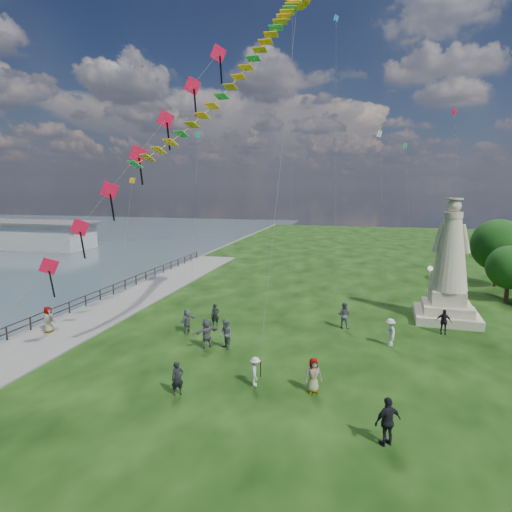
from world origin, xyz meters
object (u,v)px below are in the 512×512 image
(person_3, at_px, (388,421))
(person_9, at_px, (444,322))
(person_2, at_px, (255,371))
(person_11, at_px, (206,333))
(person_7, at_px, (344,315))
(person_4, at_px, (313,375))
(pier_pavilion, at_px, (11,234))
(person_5, at_px, (187,320))
(lamppost, at_px, (429,280))
(person_8, at_px, (390,332))
(person_6, at_px, (215,315))
(person_0, at_px, (177,378))
(statue, at_px, (449,275))
(person_10, at_px, (48,321))
(person_1, at_px, (226,335))

(person_3, xyz_separation_m, person_9, (4.27, 13.90, -0.13))
(person_2, distance_m, person_11, 5.84)
(person_7, bearing_deg, person_4, 97.08)
(pier_pavilion, distance_m, person_5, 56.97)
(lamppost, bearing_deg, person_7, -144.28)
(person_8, distance_m, person_9, 4.76)
(person_2, relative_size, person_3, 0.75)
(lamppost, height_order, person_6, lamppost)
(lamppost, xyz_separation_m, person_0, (-13.22, -16.12, -1.98))
(pier_pavilion, height_order, person_4, pier_pavilion)
(person_2, height_order, person_9, person_9)
(person_2, bearing_deg, person_5, 26.43)
(person_0, distance_m, person_6, 10.12)
(pier_pavilion, distance_m, person_8, 67.71)
(person_3, relative_size, person_4, 1.14)
(person_0, relative_size, person_3, 0.84)
(pier_pavilion, distance_m, person_6, 57.18)
(person_2, bearing_deg, statue, -57.26)
(person_3, distance_m, person_7, 13.70)
(person_2, bearing_deg, person_11, 26.79)
(person_3, height_order, person_5, person_3)
(lamppost, relative_size, person_8, 2.24)
(person_10, bearing_deg, person_8, -82.42)
(person_5, xyz_separation_m, person_9, (16.74, 3.83, 0.04))
(person_1, xyz_separation_m, person_5, (-3.48, 2.31, -0.10))
(lamppost, xyz_separation_m, person_9, (0.46, -3.96, -1.95))
(person_5, bearing_deg, person_9, -56.77)
(statue, distance_m, person_0, 21.28)
(person_3, xyz_separation_m, person_10, (-21.36, 7.51, -0.08))
(person_11, bearing_deg, person_4, 99.64)
(person_7, height_order, person_8, person_7)
(pier_pavilion, bearing_deg, person_9, -25.27)
(person_9, bearing_deg, person_8, -130.11)
(pier_pavilion, bearing_deg, person_2, -37.31)
(person_9, bearing_deg, person_0, -129.64)
(person_4, distance_m, person_8, 8.19)
(statue, xyz_separation_m, person_5, (-17.48, -7.11, -2.57))
(person_0, distance_m, person_10, 13.26)
(person_3, relative_size, person_5, 1.20)
(person_1, bearing_deg, pier_pavilion, -173.32)
(person_5, bearing_deg, person_1, -103.18)
(statue, xyz_separation_m, person_9, (-0.74, -3.28, -2.53))
(lamppost, bearing_deg, person_11, -144.09)
(person_2, distance_m, person_10, 15.76)
(person_5, height_order, person_10, person_10)
(statue, relative_size, person_5, 5.55)
(person_9, bearing_deg, person_3, -98.31)
(person_6, bearing_deg, person_11, -94.63)
(person_0, relative_size, person_7, 0.88)
(lamppost, bearing_deg, person_3, -102.02)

